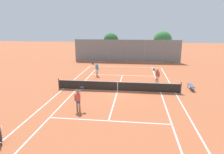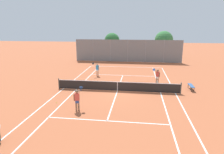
{
  "view_description": "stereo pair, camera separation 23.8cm",
  "coord_description": "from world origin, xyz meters",
  "px_view_note": "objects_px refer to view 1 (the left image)",
  "views": [
    {
      "loc": [
        1.73,
        -18.47,
        6.16
      ],
      "look_at": [
        -0.74,
        1.5,
        1.0
      ],
      "focal_mm": 32.0,
      "sensor_mm": 36.0,
      "label": 1
    },
    {
      "loc": [
        1.96,
        -18.44,
        6.16
      ],
      "look_at": [
        -0.74,
        1.5,
        1.0
      ],
      "focal_mm": 32.0,
      "sensor_mm": 36.0,
      "label": 2
    }
  ],
  "objects_px": {
    "courtside_bench": "(191,86)",
    "loose_tennis_ball_2": "(57,103)",
    "player_far_right": "(157,75)",
    "tree_behind_left": "(111,41)",
    "player_near_side": "(78,99)",
    "player_far_left": "(97,69)",
    "loose_tennis_ball_0": "(92,79)",
    "tennis_net": "(118,86)",
    "tree_behind_right": "(163,41)",
    "loose_tennis_ball_1": "(150,70)",
    "loose_tennis_ball_3": "(92,67)"
  },
  "relations": [
    {
      "from": "courtside_bench",
      "to": "loose_tennis_ball_2",
      "type": "bearing_deg",
      "value": -156.53
    },
    {
      "from": "courtside_bench",
      "to": "player_far_right",
      "type": "bearing_deg",
      "value": 151.67
    },
    {
      "from": "tree_behind_left",
      "to": "player_near_side",
      "type": "bearing_deg",
      "value": -88.45
    },
    {
      "from": "player_far_right",
      "to": "loose_tennis_ball_2",
      "type": "distance_m",
      "value": 11.09
    },
    {
      "from": "courtside_bench",
      "to": "tree_behind_left",
      "type": "height_order",
      "value": "tree_behind_left"
    },
    {
      "from": "player_far_left",
      "to": "loose_tennis_ball_0",
      "type": "height_order",
      "value": "player_far_left"
    },
    {
      "from": "loose_tennis_ball_2",
      "to": "tree_behind_left",
      "type": "relative_size",
      "value": 0.01
    },
    {
      "from": "tennis_net",
      "to": "tree_behind_right",
      "type": "bearing_deg",
      "value": 71.93
    },
    {
      "from": "tennis_net",
      "to": "tree_behind_left",
      "type": "relative_size",
      "value": 2.43
    },
    {
      "from": "tree_behind_right",
      "to": "tennis_net",
      "type": "bearing_deg",
      "value": -108.07
    },
    {
      "from": "loose_tennis_ball_1",
      "to": "courtside_bench",
      "type": "xyz_separation_m",
      "value": [
        3.45,
        -8.69,
        0.38
      ]
    },
    {
      "from": "courtside_bench",
      "to": "tree_behind_right",
      "type": "bearing_deg",
      "value": 91.87
    },
    {
      "from": "tennis_net",
      "to": "loose_tennis_ball_1",
      "type": "height_order",
      "value": "tennis_net"
    },
    {
      "from": "player_far_left",
      "to": "tree_behind_left",
      "type": "height_order",
      "value": "tree_behind_left"
    },
    {
      "from": "loose_tennis_ball_1",
      "to": "tree_behind_right",
      "type": "relative_size",
      "value": 0.01
    },
    {
      "from": "tennis_net",
      "to": "loose_tennis_ball_3",
      "type": "relative_size",
      "value": 181.82
    },
    {
      "from": "loose_tennis_ball_1",
      "to": "tree_behind_right",
      "type": "bearing_deg",
      "value": 74.41
    },
    {
      "from": "player_far_left",
      "to": "tree_behind_right",
      "type": "distance_m",
      "value": 17.68
    },
    {
      "from": "tree_behind_right",
      "to": "courtside_bench",
      "type": "bearing_deg",
      "value": -88.13
    },
    {
      "from": "player_far_left",
      "to": "tree_behind_right",
      "type": "xyz_separation_m",
      "value": [
        9.75,
        14.52,
        2.58
      ]
    },
    {
      "from": "loose_tennis_ball_2",
      "to": "tree_behind_right",
      "type": "distance_m",
      "value": 26.71
    },
    {
      "from": "player_far_left",
      "to": "player_far_right",
      "type": "bearing_deg",
      "value": -19.94
    },
    {
      "from": "loose_tennis_ball_3",
      "to": "courtside_bench",
      "type": "xyz_separation_m",
      "value": [
        12.23,
        -9.42,
        0.38
      ]
    },
    {
      "from": "player_near_side",
      "to": "player_far_right",
      "type": "bearing_deg",
      "value": 51.19
    },
    {
      "from": "courtside_bench",
      "to": "tennis_net",
      "type": "bearing_deg",
      "value": -169.42
    },
    {
      "from": "player_far_right",
      "to": "courtside_bench",
      "type": "bearing_deg",
      "value": -28.33
    },
    {
      "from": "player_far_left",
      "to": "loose_tennis_ball_0",
      "type": "bearing_deg",
      "value": -99.51
    },
    {
      "from": "player_far_left",
      "to": "tree_behind_left",
      "type": "distance_m",
      "value": 13.09
    },
    {
      "from": "loose_tennis_ball_2",
      "to": "tree_behind_left",
      "type": "xyz_separation_m",
      "value": [
        1.55,
        22.3,
        3.44
      ]
    },
    {
      "from": "player_near_side",
      "to": "tree_behind_right",
      "type": "bearing_deg",
      "value": 70.27
    },
    {
      "from": "tennis_net",
      "to": "player_near_side",
      "type": "bearing_deg",
      "value": -116.05
    },
    {
      "from": "player_far_left",
      "to": "tree_behind_right",
      "type": "relative_size",
      "value": 0.34
    },
    {
      "from": "player_far_right",
      "to": "tree_behind_right",
      "type": "relative_size",
      "value": 0.34
    },
    {
      "from": "player_far_left",
      "to": "loose_tennis_ball_2",
      "type": "xyz_separation_m",
      "value": [
        -1.47,
        -9.46,
        -0.89
      ]
    },
    {
      "from": "player_far_left",
      "to": "courtside_bench",
      "type": "xyz_separation_m",
      "value": [
        10.37,
        -4.32,
        -0.52
      ]
    },
    {
      "from": "loose_tennis_ball_1",
      "to": "player_far_right",
      "type": "bearing_deg",
      "value": -87.68
    },
    {
      "from": "loose_tennis_ball_3",
      "to": "tree_behind_left",
      "type": "bearing_deg",
      "value": 75.98
    },
    {
      "from": "player_far_right",
      "to": "tree_behind_left",
      "type": "distance_m",
      "value": 17.21
    },
    {
      "from": "tennis_net",
      "to": "loose_tennis_ball_3",
      "type": "bearing_deg",
      "value": 115.01
    },
    {
      "from": "tennis_net",
      "to": "loose_tennis_ball_0",
      "type": "xyz_separation_m",
      "value": [
        -3.47,
        3.87,
        -0.48
      ]
    },
    {
      "from": "loose_tennis_ball_0",
      "to": "loose_tennis_ball_1",
      "type": "height_order",
      "value": "same"
    },
    {
      "from": "tree_behind_right",
      "to": "loose_tennis_ball_3",
      "type": "bearing_deg",
      "value": -140.95
    },
    {
      "from": "player_far_right",
      "to": "courtside_bench",
      "type": "distance_m",
      "value": 3.63
    },
    {
      "from": "player_near_side",
      "to": "loose_tennis_ball_0",
      "type": "height_order",
      "value": "player_near_side"
    },
    {
      "from": "tennis_net",
      "to": "player_near_side",
      "type": "height_order",
      "value": "player_near_side"
    },
    {
      "from": "loose_tennis_ball_3",
      "to": "loose_tennis_ball_0",
      "type": "bearing_deg",
      "value": -77.3
    },
    {
      "from": "tree_behind_right",
      "to": "player_far_right",
      "type": "bearing_deg",
      "value": -98.46
    },
    {
      "from": "tennis_net",
      "to": "loose_tennis_ball_2",
      "type": "height_order",
      "value": "tennis_net"
    },
    {
      "from": "tennis_net",
      "to": "tree_behind_right",
      "type": "relative_size",
      "value": 2.27
    },
    {
      "from": "player_far_right",
      "to": "loose_tennis_ball_2",
      "type": "height_order",
      "value": "player_far_right"
    }
  ]
}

